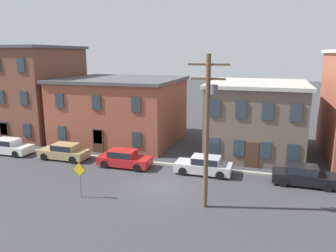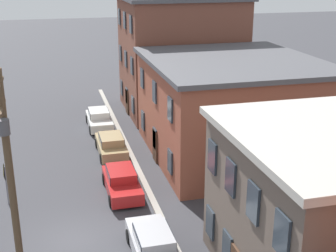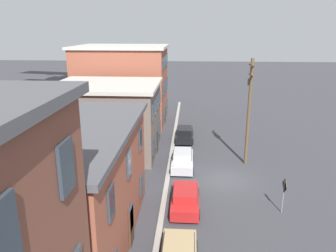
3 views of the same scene
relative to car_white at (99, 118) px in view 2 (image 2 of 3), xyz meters
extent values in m
plane|color=#38383D|center=(16.49, -3.09, -0.75)|extent=(200.00, 200.00, 0.00)
cube|color=#9E998E|center=(16.49, 1.41, -0.67)|extent=(56.00, 0.36, 0.16)
cube|color=brown|center=(-3.11, 7.73, 4.17)|extent=(8.77, 9.64, 9.83)
cube|color=#2D3842|center=(-6.03, 2.85, 0.89)|extent=(0.90, 0.10, 1.40)
cube|color=#2D3842|center=(-6.03, 2.85, 4.17)|extent=(0.90, 0.10, 1.40)
cube|color=#2D3842|center=(-6.03, 2.85, 7.44)|extent=(0.90, 0.10, 1.40)
cube|color=#2D3842|center=(-3.11, 2.85, 0.89)|extent=(0.90, 0.10, 1.40)
cube|color=#2D3842|center=(-3.11, 2.85, 4.17)|extent=(0.90, 0.10, 1.40)
cube|color=#2D3842|center=(-3.11, 2.85, 7.44)|extent=(0.90, 0.10, 1.40)
cube|color=#2D3842|center=(-0.19, 2.85, 0.89)|extent=(0.90, 0.10, 1.40)
cube|color=#2D3842|center=(-0.19, 2.85, 4.17)|extent=(0.90, 0.10, 1.40)
cube|color=#2D3842|center=(-0.19, 2.85, 7.44)|extent=(0.90, 0.10, 1.40)
cube|color=#472D1E|center=(-3.11, 2.85, 0.35)|extent=(1.10, 0.10, 2.20)
cube|color=brown|center=(7.95, 8.21, 2.47)|extent=(11.95, 10.60, 6.44)
cube|color=#4C4C51|center=(7.95, 8.21, 5.84)|extent=(12.45, 11.10, 0.30)
cube|color=#2D3842|center=(3.97, 2.85, 0.86)|extent=(0.90, 0.10, 1.40)
cube|color=#2D3842|center=(3.97, 2.85, 4.08)|extent=(0.90, 0.10, 1.40)
cube|color=#2D3842|center=(7.95, 2.85, 0.86)|extent=(0.90, 0.10, 1.40)
cube|color=#2D3842|center=(7.95, 2.85, 4.08)|extent=(0.90, 0.10, 1.40)
cube|color=#2D3842|center=(11.93, 2.85, 0.86)|extent=(0.90, 0.10, 1.40)
cube|color=#2D3842|center=(11.93, 2.85, 4.08)|extent=(0.90, 0.10, 1.40)
cube|color=#472D1E|center=(7.95, 2.85, 0.35)|extent=(1.10, 0.10, 2.20)
cube|color=#2D3842|center=(19.05, 2.85, 0.85)|extent=(0.90, 0.10, 1.40)
cube|color=#2D3842|center=(19.05, 2.85, 4.06)|extent=(0.90, 0.10, 1.40)
cube|color=#2D3842|center=(21.14, 2.85, 0.85)|extent=(0.90, 0.10, 1.40)
cube|color=#2D3842|center=(21.14, 2.85, 4.06)|extent=(0.90, 0.10, 1.40)
cube|color=#2D3842|center=(23.24, 2.85, 4.06)|extent=(0.90, 0.10, 1.40)
cube|color=#2D3842|center=(25.33, 2.85, 4.06)|extent=(0.90, 0.10, 1.40)
cube|color=silver|center=(0.07, 0.00, -0.22)|extent=(4.40, 1.80, 0.70)
cube|color=silver|center=(-0.13, 0.00, 0.41)|extent=(2.20, 1.51, 0.55)
cube|color=#1E232D|center=(-0.13, 0.00, 0.41)|extent=(2.02, 1.58, 0.48)
cylinder|color=black|center=(1.52, 0.85, -0.42)|extent=(0.66, 0.22, 0.66)
cylinder|color=black|center=(1.52, -0.85, -0.42)|extent=(0.66, 0.22, 0.66)
cylinder|color=black|center=(-1.38, 0.85, -0.42)|extent=(0.66, 0.22, 0.66)
cylinder|color=black|center=(-1.38, -0.85, -0.42)|extent=(0.66, 0.22, 0.66)
cube|color=tan|center=(5.97, 0.15, -0.22)|extent=(4.40, 1.80, 0.70)
cube|color=tan|center=(6.17, 0.15, 0.41)|extent=(2.20, 1.51, 0.55)
cube|color=#1E232D|center=(6.17, 0.15, 0.41)|extent=(2.02, 1.58, 0.48)
cylinder|color=black|center=(4.52, -0.70, -0.42)|extent=(0.66, 0.22, 0.66)
cylinder|color=black|center=(4.52, 1.00, -0.42)|extent=(0.66, 0.22, 0.66)
cylinder|color=black|center=(7.42, -0.70, -0.42)|extent=(0.66, 0.22, 0.66)
cylinder|color=black|center=(7.42, 1.00, -0.42)|extent=(0.66, 0.22, 0.66)
cube|color=#B21E1E|center=(12.06, -0.07, -0.22)|extent=(4.40, 1.80, 0.70)
cube|color=#B21E1E|center=(11.86, -0.07, 0.41)|extent=(2.20, 1.51, 0.55)
cube|color=#1E232D|center=(11.86, -0.07, 0.41)|extent=(2.02, 1.58, 0.48)
cylinder|color=black|center=(13.51, 0.78, -0.42)|extent=(0.66, 0.22, 0.66)
cylinder|color=black|center=(13.51, -0.92, -0.42)|extent=(0.66, 0.22, 0.66)
cylinder|color=black|center=(10.61, 0.78, -0.42)|extent=(0.66, 0.22, 0.66)
cylinder|color=black|center=(10.61, -0.92, -0.42)|extent=(0.66, 0.22, 0.66)
cube|color=#B7B7BC|center=(18.66, 0.28, -0.22)|extent=(4.40, 1.80, 0.70)
cube|color=#B7B7BC|center=(18.86, 0.28, 0.41)|extent=(2.20, 1.51, 0.55)
cube|color=#1E232D|center=(18.86, 0.28, 0.41)|extent=(2.02, 1.58, 0.48)
cylinder|color=black|center=(17.21, -0.57, -0.42)|extent=(0.66, 0.22, 0.66)
cylinder|color=black|center=(17.21, 1.13, -0.42)|extent=(0.66, 0.22, 0.66)
cylinder|color=slate|center=(11.81, -6.41, 0.39)|extent=(0.08, 0.08, 2.27)
cube|color=yellow|center=(11.81, -6.44, 1.19)|extent=(0.94, 0.03, 0.94)
cube|color=black|center=(11.81, -6.43, 1.19)|extent=(1.01, 0.02, 1.01)
cylinder|color=brown|center=(19.90, -5.32, 3.90)|extent=(0.28, 0.28, 9.29)
cube|color=brown|center=(19.90, -5.32, 7.14)|extent=(2.00, 0.12, 0.12)
cylinder|color=#515156|center=(20.25, -5.32, 6.54)|extent=(0.44, 0.44, 0.55)
camera|label=1|loc=(23.32, -23.89, 8.55)|focal=35.00mm
camera|label=2|loc=(36.45, -3.62, 11.86)|focal=50.00mm
camera|label=3|loc=(-7.66, -0.26, 10.82)|focal=35.00mm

